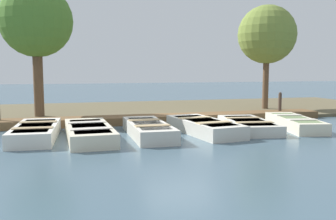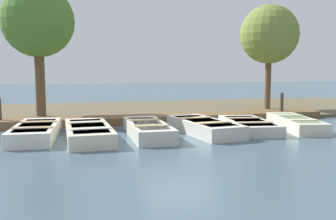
# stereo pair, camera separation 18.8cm
# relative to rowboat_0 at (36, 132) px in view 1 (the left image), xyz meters

# --- Properties ---
(ground_plane) EXTENTS (80.00, 80.00, 0.00)m
(ground_plane) POSITION_rel_rowboat_0_xyz_m (-0.97, 4.57, -0.21)
(ground_plane) COLOR #425B6B
(shore_bank) EXTENTS (8.00, 24.00, 0.12)m
(shore_bank) POSITION_rel_rowboat_0_xyz_m (-5.97, 4.57, -0.14)
(shore_bank) COLOR brown
(shore_bank) RESTS_ON ground_plane
(dock_walkway) EXTENTS (1.04, 12.00, 0.27)m
(dock_walkway) POSITION_rel_rowboat_0_xyz_m (-2.24, 4.57, -0.07)
(dock_walkway) COLOR brown
(dock_walkway) RESTS_ON ground_plane
(rowboat_0) EXTENTS (3.15, 1.31, 0.42)m
(rowboat_0) POSITION_rel_rowboat_0_xyz_m (0.00, 0.00, 0.00)
(rowboat_0) COLOR silver
(rowboat_0) RESTS_ON ground_plane
(rowboat_1) EXTENTS (3.36, 1.29, 0.41)m
(rowboat_1) POSITION_rel_rowboat_0_xyz_m (0.43, 1.44, -0.00)
(rowboat_1) COLOR beige
(rowboat_1) RESTS_ON ground_plane
(rowboat_2) EXTENTS (3.22, 1.09, 0.42)m
(rowboat_2) POSITION_rel_rowboat_0_xyz_m (0.41, 3.14, 0.00)
(rowboat_2) COLOR beige
(rowboat_2) RESTS_ON ground_plane
(rowboat_3) EXTENTS (3.30, 1.57, 0.42)m
(rowboat_3) POSITION_rel_rowboat_0_xyz_m (0.35, 4.90, 0.00)
(rowboat_3) COLOR beige
(rowboat_3) RESTS_ON ground_plane
(rowboat_4) EXTENTS (3.03, 1.63, 0.35)m
(rowboat_4) POSITION_rel_rowboat_0_xyz_m (0.23, 6.47, -0.03)
(rowboat_4) COLOR beige
(rowboat_4) RESTS_ON ground_plane
(rowboat_5) EXTENTS (3.25, 1.60, 0.39)m
(rowboat_5) POSITION_rel_rowboat_0_xyz_m (0.27, 8.14, -0.01)
(rowboat_5) COLOR beige
(rowboat_5) RESTS_ON ground_plane
(mooring_post_far) EXTENTS (0.13, 0.13, 1.04)m
(mooring_post_far) POSITION_rel_rowboat_0_xyz_m (-2.32, 9.19, 0.32)
(mooring_post_far) COLOR #47382D
(mooring_post_far) RESTS_ON ground_plane
(park_tree_far_left) EXTENTS (2.76, 2.76, 5.17)m
(park_tree_far_left) POSITION_rel_rowboat_0_xyz_m (-4.31, -0.17, 3.54)
(park_tree_far_left) COLOR brown
(park_tree_far_left) RESTS_ON ground_plane
(park_tree_left) EXTENTS (2.66, 2.66, 4.86)m
(park_tree_left) POSITION_rel_rowboat_0_xyz_m (-4.53, 9.80, 3.30)
(park_tree_left) COLOR brown
(park_tree_left) RESTS_ON ground_plane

